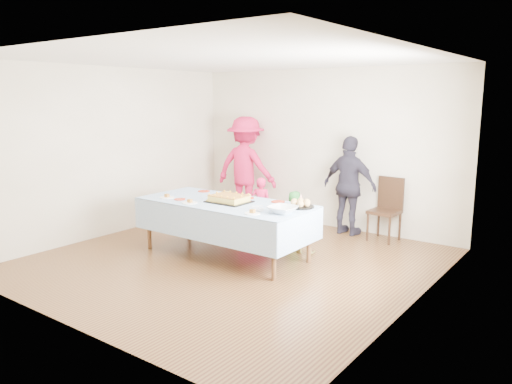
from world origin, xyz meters
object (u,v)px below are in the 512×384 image
adult_left (246,167)px  dining_chair (387,205)px  party_table (225,205)px  birthday_cake (229,199)px

adult_left → dining_chair: bearing=175.5°
party_table → adult_left: (-1.21, 2.05, 0.21)m
party_table → birthday_cake: size_ratio=4.40×
dining_chair → party_table: bearing=-121.2°
party_table → birthday_cake: (0.07, 0.00, 0.10)m
party_table → adult_left: bearing=120.5°
adult_left → birthday_cake: bearing=115.7°
birthday_cake → dining_chair: dining_chair is taller
dining_chair → adult_left: size_ratio=0.53×
party_table → adult_left: adult_left is taller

